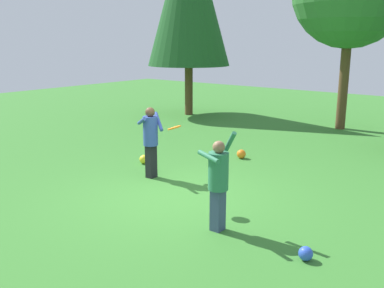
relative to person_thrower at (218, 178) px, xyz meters
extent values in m
plane|color=#387A2D|center=(-1.64, 0.76, -0.93)|extent=(40.00, 40.00, 0.00)
cube|color=#38476B|center=(0.00, 0.00, -0.56)|extent=(0.19, 0.22, 0.73)
cylinder|color=#2D7551|center=(0.00, 0.00, 0.12)|extent=(0.34, 0.34, 0.64)
sphere|color=#8C6647|center=(0.00, 0.00, 0.53)|extent=(0.21, 0.21, 0.21)
cylinder|color=#2D7551|center=(-0.07, -0.19, 0.40)|extent=(0.54, 0.26, 0.12)
cylinder|color=#2D7551|center=(0.07, 0.19, 0.55)|extent=(0.37, 0.20, 0.49)
cube|color=black|center=(-2.89, 1.42, -0.54)|extent=(0.19, 0.22, 0.78)
cylinder|color=#334C9E|center=(-2.89, 1.42, 0.19)|extent=(0.34, 0.34, 0.68)
sphere|color=brown|center=(-2.89, 1.42, 0.63)|extent=(0.22, 0.22, 0.22)
cylinder|color=#334C9E|center=(-2.79, 1.59, 0.40)|extent=(0.49, 0.34, 0.40)
cylinder|color=#334C9E|center=(-2.99, 1.24, 0.44)|extent=(0.53, 0.36, 0.27)
cylinder|color=orange|center=(-1.38, 0.51, 0.60)|extent=(0.33, 0.33, 0.11)
sphere|color=yellow|center=(-3.84, 2.13, -0.81)|extent=(0.24, 0.24, 0.24)
sphere|color=orange|center=(-2.10, 4.15, -0.80)|extent=(0.25, 0.25, 0.25)
sphere|color=blue|center=(1.62, -0.06, -0.82)|extent=(0.22, 0.22, 0.22)
cylinder|color=brown|center=(-7.72, 8.89, 0.99)|extent=(0.34, 0.34, 3.84)
cylinder|color=brown|center=(-1.41, 9.90, 0.90)|extent=(0.34, 0.34, 3.66)
camera|label=1|loc=(3.85, -5.61, 2.23)|focal=40.11mm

